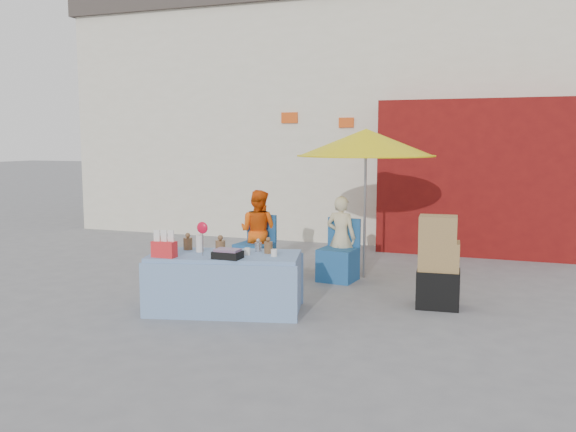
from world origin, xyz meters
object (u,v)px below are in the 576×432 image
at_px(chair_left, 255,256).
at_px(chair_right, 338,262).
at_px(umbrella, 366,143).
at_px(market_table, 225,282).
at_px(vendor_orange, 258,231).
at_px(box_stack, 438,265).
at_px(vendor_beige, 341,237).

bearing_deg(chair_left, chair_right, 6.99).
bearing_deg(umbrella, market_table, -116.99).
bearing_deg(chair_right, chair_left, -173.01).
xyz_separation_m(chair_left, umbrella, (1.55, 0.28, 1.64)).
bearing_deg(chair_left, market_table, -70.24).
xyz_separation_m(chair_left, chair_right, (1.25, 0.00, 0.00)).
relative_size(chair_left, vendor_orange, 0.70).
bearing_deg(vendor_orange, chair_left, 97.81).
distance_m(umbrella, box_stack, 2.17).
distance_m(chair_right, vendor_beige, 0.35).
height_order(market_table, vendor_beige, vendor_beige).
relative_size(market_table, vendor_orange, 1.53).
bearing_deg(chair_left, box_stack, -12.05).
relative_size(chair_right, box_stack, 0.79).
height_order(market_table, umbrella, umbrella).
xyz_separation_m(chair_right, vendor_beige, (-0.00, 0.13, 0.33)).
height_order(chair_left, vendor_beige, vendor_beige).
bearing_deg(chair_left, umbrella, 17.40).
bearing_deg(vendor_beige, market_table, 75.20).
bearing_deg(vendor_beige, box_stack, 150.62).
height_order(vendor_beige, box_stack, vendor_beige).
bearing_deg(market_table, chair_left, 88.96).
distance_m(vendor_orange, vendor_beige, 1.25).
distance_m(vendor_beige, umbrella, 1.35).
bearing_deg(chair_right, umbrella, 50.64).
height_order(market_table, box_stack, box_stack).
distance_m(market_table, chair_left, 1.96).
height_order(vendor_orange, vendor_beige, vendor_orange).
distance_m(market_table, umbrella, 2.91).
bearing_deg(chair_left, vendor_orange, 97.81).
bearing_deg(vendor_beige, chair_right, 97.81).
relative_size(chair_left, umbrella, 0.41).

